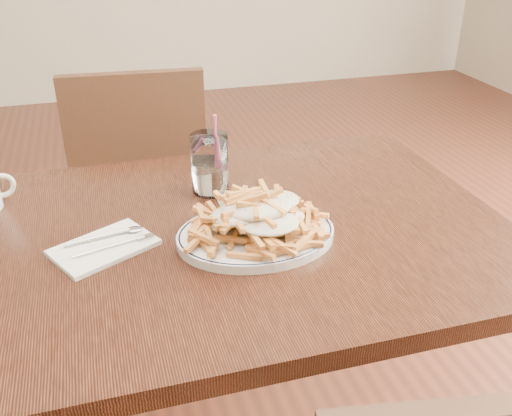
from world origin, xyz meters
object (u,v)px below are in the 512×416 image
object	(u,v)px
fries_plate	(256,235)
loaded_fries	(256,212)
water_glass	(210,167)
chair_far	(141,181)
table	(214,262)

from	to	relation	value
fries_plate	loaded_fries	bearing A→B (deg)	-56.31
fries_plate	water_glass	world-z (taller)	water_glass
loaded_fries	chair_far	bearing A→B (deg)	100.42
fries_plate	loaded_fries	distance (m)	0.05
chair_far	water_glass	world-z (taller)	water_glass
chair_far	water_glass	bearing A→B (deg)	-79.17
fries_plate	chair_far	bearing A→B (deg)	100.42
loaded_fries	water_glass	distance (m)	0.24
chair_far	fries_plate	distance (m)	0.89
chair_far	table	bearing A→B (deg)	-83.97
table	chair_far	bearing A→B (deg)	96.03
table	loaded_fries	size ratio (longest dim) A/B	3.92
chair_far	water_glass	xyz separation A→B (m)	(0.12, -0.60, 0.29)
table	fries_plate	xyz separation A→B (m)	(0.07, -0.06, 0.09)
water_glass	fries_plate	bearing A→B (deg)	-80.64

